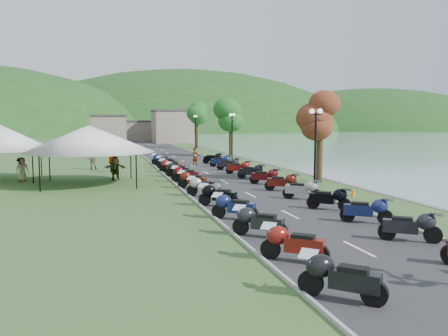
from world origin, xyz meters
TOP-DOWN VIEW (x-y plane):
  - ground at (0.00, 0.00)m, footprint 400.00×400.00m
  - road at (0.00, 40.00)m, footprint 7.00×120.00m
  - hills_backdrop at (0.00, 200.00)m, footprint 360.00×120.00m
  - far_building at (-2.00, 85.00)m, footprint 18.00×16.00m
  - moto_row_left at (-2.70, 17.63)m, footprint 2.60×37.66m
  - moto_row_right at (2.30, 16.88)m, footprint 2.60×39.76m
  - vendor_tent_main at (-9.07, 23.04)m, footprint 5.73×5.73m
  - vendor_tent_side at (-15.26, 26.94)m, footprint 4.75×4.75m
  - tree_lakeside at (6.36, 20.15)m, footprint 2.50×2.50m
  - pedestrian_a at (-7.36, 26.11)m, footprint 0.83×0.73m
  - pedestrian_b at (-9.12, 33.20)m, footprint 0.88×0.52m
  - pedestrian_c at (-13.99, 26.66)m, footprint 0.61×1.12m
  - traffic_cone_near at (-1.83, 8.78)m, footprint 0.34×0.34m

SIDE VIEW (x-z plane):
  - ground at x=0.00m, z-range 0.00..0.00m
  - hills_backdrop at x=0.00m, z-range -38.00..38.00m
  - pedestrian_a at x=-7.36m, z-range -0.95..0.95m
  - pedestrian_b at x=-9.12m, z-range -0.88..0.88m
  - pedestrian_c at x=-13.99m, z-range -0.82..0.82m
  - road at x=0.00m, z-range 0.00..0.02m
  - traffic_cone_near at x=-1.83m, z-range 0.00..0.54m
  - moto_row_left at x=-2.70m, z-range 0.00..1.10m
  - moto_row_right at x=2.30m, z-range 0.00..1.10m
  - vendor_tent_main at x=-9.07m, z-range 0.00..4.00m
  - vendor_tent_side at x=-15.26m, z-range 0.00..4.00m
  - far_building at x=-2.00m, z-range 0.00..5.00m
  - tree_lakeside at x=6.36m, z-range 0.00..6.94m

